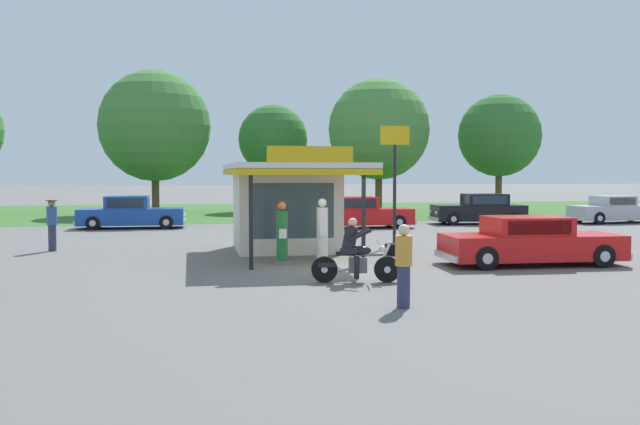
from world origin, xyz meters
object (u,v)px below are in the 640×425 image
Objects in this scene: parked_car_back_row_centre at (615,211)px; bystander_strolling_foreground at (329,216)px; bystander_chatting_near_pumps at (404,264)px; gas_pump_offside at (322,234)px; roadside_pole_sign at (395,163)px; parked_car_back_row_left at (359,214)px; bystander_standing_back_lot at (52,223)px; featured_classic_sedan at (530,242)px; parked_car_back_row_centre_right at (479,210)px; motorcycle_with_rider at (354,256)px; parked_car_back_row_far_left at (131,214)px; spare_tire_stack at (394,249)px; gas_pump_nearside at (282,236)px.

bystander_strolling_foreground is (-17.04, -5.88, 0.27)m from parked_car_back_row_centre.
gas_pump_offside is at bearing 92.21° from bystander_chatting_near_pumps.
parked_car_back_row_centre is at bearing 29.98° from roadside_pole_sign.
parked_car_back_row_left is 3.00× the size of bystander_strolling_foreground.
roadside_pole_sign reaches higher than bystander_standing_back_lot.
bystander_chatting_near_pumps is (-18.47, -20.27, 0.21)m from parked_car_back_row_centre.
parked_car_back_row_centre is (12.88, 14.85, 0.01)m from featured_classic_sedan.
motorcycle_with_rider is at bearing -122.24° from parked_car_back_row_centre_right.
parked_car_back_row_centre is (18.68, 17.02, 0.01)m from motorcycle_with_rider.
gas_pump_offside is at bearing -128.54° from roadside_pole_sign.
spare_tire_stack is at bearing -54.19° from parked_car_back_row_far_left.
spare_tire_stack is (9.38, -13.00, -0.53)m from parked_car_back_row_far_left.
featured_classic_sedan is (5.80, 2.17, 0.00)m from motorcycle_with_rider.
gas_pump_nearside reaches higher than spare_tire_stack.
parked_car_back_row_far_left is 8.67× the size of spare_tire_stack.
parked_car_back_row_centre is at bearing -4.94° from parked_car_back_row_centre_right.
bystander_chatting_near_pumps is (0.27, -6.99, -0.00)m from gas_pump_offside.
motorcycle_with_rider is 0.41× the size of parked_car_back_row_centre.
bystander_strolling_foreground reaches higher than bystander_chatting_near_pumps.
bystander_chatting_near_pumps is at bearing -86.39° from motorcycle_with_rider.
motorcycle_with_rider is at bearing 93.61° from bystander_chatting_near_pumps.
gas_pump_offside is 0.36× the size of featured_classic_sedan.
parked_car_back_row_left is 14.95m from bystander_standing_back_lot.
gas_pump_offside reaches higher than bystander_standing_back_lot.
bystander_chatting_near_pumps is at bearing -95.71° from bystander_strolling_foreground.
bystander_chatting_near_pumps is at bearing -132.35° from parked_car_back_row_centre.
bystander_chatting_near_pumps is 12.23m from roadside_pole_sign.
bystander_strolling_foreground is 6.02m from spare_tire_stack.
gas_pump_offside is 0.37× the size of parked_car_back_row_far_left.
gas_pump_offside is 0.43× the size of roadside_pole_sign.
bystander_chatting_near_pumps is 8.86m from spare_tire_stack.
gas_pump_nearside reaches higher than bystander_chatting_near_pumps.
gas_pump_offside is 3.74m from motorcycle_with_rider.
roadside_pole_sign reaches higher than parked_car_back_row_left.
bystander_chatting_near_pumps is (0.21, -3.25, 0.22)m from motorcycle_with_rider.
parked_car_back_row_far_left is 0.99× the size of parked_car_back_row_centre.
motorcycle_with_rider is at bearing -113.28° from roadside_pole_sign.
spare_tire_stack is at bearing -80.64° from bystander_strolling_foreground.
gas_pump_offside reaches higher than motorcycle_with_rider.
gas_pump_offside is at bearing -65.21° from parked_car_back_row_far_left.
roadside_pole_sign is 4.30m from spare_tire_stack.
motorcycle_with_rider is 5.88m from spare_tire_stack.
gas_pump_nearside is 0.35× the size of parked_car_back_row_left.
parked_car_back_row_far_left is at bearing 169.79° from parked_car_back_row_left.
parked_car_back_row_left is at bearing 75.47° from motorcycle_with_rider.
roadside_pole_sign is (3.57, 8.30, 2.39)m from motorcycle_with_rider.
gas_pump_offside is at bearing -128.81° from parked_car_back_row_centre_right.
parked_car_back_row_centre is at bearing 47.65° from bystander_chatting_near_pumps.
parked_car_back_row_far_left is 9.89m from bystander_standing_back_lot.
bystander_standing_back_lot is (-8.50, 4.78, 0.08)m from gas_pump_offside.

